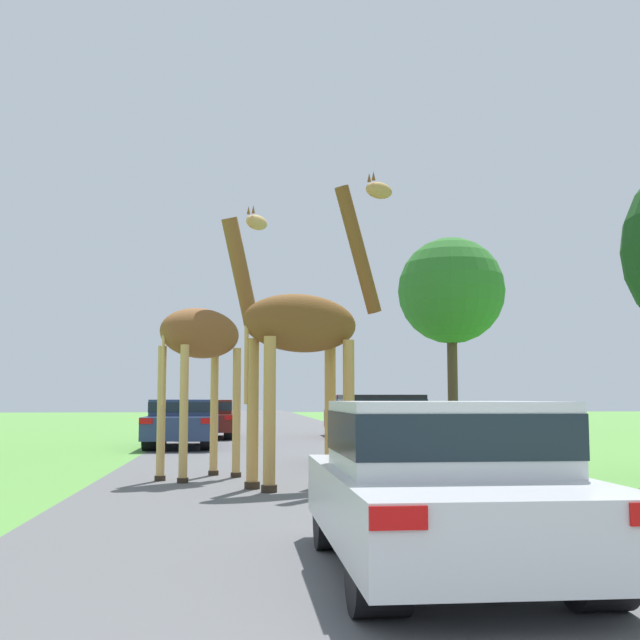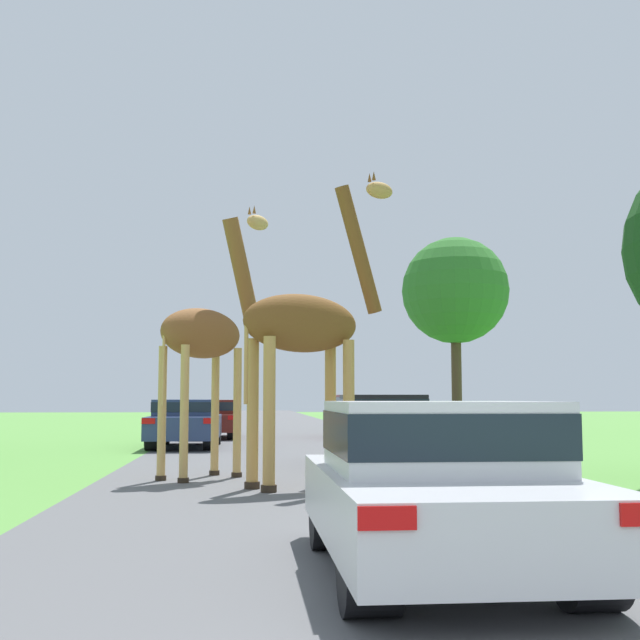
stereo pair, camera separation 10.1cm
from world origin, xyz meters
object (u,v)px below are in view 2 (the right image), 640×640
object	(u,v)px
tree_left_edge	(455,291)
car_far_ahead	(186,421)
giraffe_near_road	(307,333)
car_queue_left	(214,418)
car_lead_maroon	(438,482)
giraffe_companion	(208,334)
car_queue_right	(359,415)
car_verge_right	(382,428)

from	to	relation	value
tree_left_edge	car_far_ahead	bearing A→B (deg)	-136.94
giraffe_near_road	car_queue_left	bearing A→B (deg)	160.86
car_lead_maroon	car_queue_left	bearing A→B (deg)	96.83
giraffe_companion	car_far_ahead	world-z (taller)	giraffe_companion
car_lead_maroon	car_queue_right	world-z (taller)	car_queue_right
giraffe_near_road	car_verge_right	bearing A→B (deg)	128.50
car_lead_maroon	car_verge_right	distance (m)	10.94
car_queue_right	car_verge_right	world-z (taller)	car_queue_right
giraffe_near_road	tree_left_edge	distance (m)	22.90
car_lead_maroon	giraffe_companion	bearing A→B (deg)	105.69
giraffe_near_road	car_far_ahead	xyz separation A→B (m)	(-2.77, 10.87, -1.77)
car_queue_left	car_verge_right	xyz separation A→B (m)	(4.15, -12.11, 0.06)
car_verge_right	tree_left_edge	bearing A→B (deg)	69.80
car_far_ahead	car_queue_left	bearing A→B (deg)	83.74
giraffe_near_road	giraffe_companion	world-z (taller)	giraffe_near_road
giraffe_companion	tree_left_edge	bearing A→B (deg)	107.90
car_far_ahead	tree_left_edge	size ratio (longest dim) A/B	0.54
car_far_ahead	car_verge_right	size ratio (longest dim) A/B	1.14
car_far_ahead	giraffe_near_road	bearing A→B (deg)	-75.70
giraffe_near_road	tree_left_edge	xyz separation A→B (m)	(8.17, 21.09, 3.61)
car_lead_maroon	car_queue_left	xyz separation A→B (m)	(-2.75, 22.96, -0.02)
car_queue_left	car_far_ahead	size ratio (longest dim) A/B	0.93
giraffe_near_road	car_lead_maroon	world-z (taller)	giraffe_near_road
giraffe_near_road	car_far_ahead	bearing A→B (deg)	167.65
car_queue_left	car_verge_right	bearing A→B (deg)	-71.09
car_lead_maroon	car_far_ahead	xyz separation A→B (m)	(-3.36, 17.42, 0.00)
car_lead_maroon	car_verge_right	size ratio (longest dim) A/B	1.00
car_queue_right	car_far_ahead	xyz separation A→B (m)	(-5.93, -5.25, -0.07)
giraffe_companion	car_lead_maroon	bearing A→B (deg)	-29.46
giraffe_near_road	car_queue_left	world-z (taller)	giraffe_near_road
giraffe_near_road	tree_left_edge	world-z (taller)	tree_left_edge
giraffe_near_road	car_lead_maroon	size ratio (longest dim) A/B	1.35
giraffe_near_road	giraffe_companion	size ratio (longest dim) A/B	1.04
giraffe_companion	car_lead_maroon	size ratio (longest dim) A/B	1.30
car_queue_right	car_queue_left	size ratio (longest dim) A/B	1.13
giraffe_companion	tree_left_edge	xyz separation A→B (m)	(9.89, 19.44, 3.50)
car_far_ahead	tree_left_edge	world-z (taller)	tree_left_edge
car_lead_maroon	car_verge_right	world-z (taller)	car_verge_right
car_queue_right	car_verge_right	distance (m)	11.88
car_queue_right	car_verge_right	xyz separation A→B (m)	(-1.17, -11.82, -0.04)
car_lead_maroon	car_far_ahead	bearing A→B (deg)	100.90
car_far_ahead	tree_left_edge	bearing A→B (deg)	43.06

